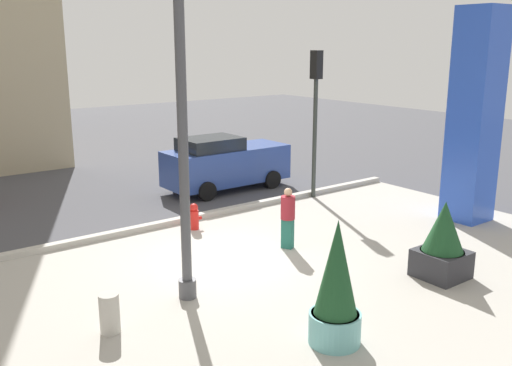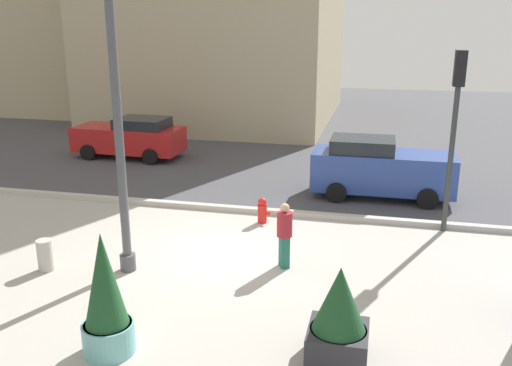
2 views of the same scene
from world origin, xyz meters
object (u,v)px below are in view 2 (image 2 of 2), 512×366
object	(u,v)px
pedestrian_by_curb	(284,232)
car_curb_west	(380,168)
concrete_bollard	(45,255)
fire_hydrant	(262,211)
potted_plant_near_left	(339,318)
lamp_post	(118,119)
potted_plant_curbside	(106,300)
traffic_light_far_side	(455,114)
car_passing_lane	(130,137)

from	to	relation	value
pedestrian_by_curb	car_curb_west	bearing A→B (deg)	70.75
concrete_bollard	car_curb_west	bearing A→B (deg)	44.69
fire_hydrant	potted_plant_near_left	bearing A→B (deg)	-66.64
lamp_post	potted_plant_curbside	size ratio (longest dim) A/B	3.25
potted_plant_near_left	traffic_light_far_side	distance (m)	7.47
lamp_post	potted_plant_near_left	world-z (taller)	lamp_post
lamp_post	traffic_light_far_side	size ratio (longest dim) A/B	1.50
potted_plant_near_left	car_passing_lane	distance (m)	15.73
car_passing_lane	car_curb_west	bearing A→B (deg)	-17.03
potted_plant_curbside	pedestrian_by_curb	xyz separation A→B (m)	(2.36, 4.08, -0.15)
concrete_bollard	traffic_light_far_side	bearing A→B (deg)	26.88
car_passing_lane	pedestrian_by_curb	bearing A→B (deg)	-48.04
potted_plant_curbside	potted_plant_near_left	world-z (taller)	potted_plant_curbside
potted_plant_curbside	concrete_bollard	world-z (taller)	potted_plant_curbside
concrete_bollard	car_curb_west	world-z (taller)	car_curb_west
lamp_post	pedestrian_by_curb	bearing A→B (deg)	15.79
car_passing_lane	car_curb_west	world-z (taller)	car_curb_west
potted_plant_near_left	concrete_bollard	distance (m)	7.18
lamp_post	pedestrian_by_curb	distance (m)	4.51
potted_plant_near_left	fire_hydrant	size ratio (longest dim) A/B	2.33
car_passing_lane	car_curb_west	size ratio (longest dim) A/B	1.02
fire_hydrant	pedestrian_by_curb	distance (m)	2.97
fire_hydrant	car_curb_west	world-z (taller)	car_curb_west
car_passing_lane	pedestrian_by_curb	distance (m)	12.09
potted_plant_curbside	pedestrian_by_curb	bearing A→B (deg)	59.89
fire_hydrant	concrete_bollard	bearing A→B (deg)	-135.62
concrete_bollard	pedestrian_by_curb	distance (m)	5.53
potted_plant_curbside	car_passing_lane	distance (m)	14.27
pedestrian_by_curb	lamp_post	bearing A→B (deg)	-164.21
traffic_light_far_side	car_curb_west	xyz separation A→B (m)	(-1.80, 2.65, -2.28)
potted_plant_curbside	car_curb_west	xyz separation A→B (m)	(4.42, 9.96, -0.06)
car_curb_west	traffic_light_far_side	bearing A→B (deg)	-55.88
potted_plant_curbside	car_curb_west	distance (m)	10.90
potted_plant_near_left	car_passing_lane	world-z (taller)	potted_plant_near_left
lamp_post	car_passing_lane	bearing A→B (deg)	114.75
potted_plant_near_left	fire_hydrant	bearing A→B (deg)	113.36
car_curb_west	potted_plant_near_left	bearing A→B (deg)	-93.15
fire_hydrant	car_passing_lane	size ratio (longest dim) A/B	0.17
car_passing_lane	lamp_post	bearing A→B (deg)	-65.25
pedestrian_by_curb	fire_hydrant	bearing A→B (deg)	112.38
potted_plant_near_left	lamp_post	bearing A→B (deg)	153.93
lamp_post	car_passing_lane	xyz separation A→B (m)	(-4.60, 9.98, -2.71)
potted_plant_curbside	car_passing_lane	bearing A→B (deg)	113.63
pedestrian_by_curb	potted_plant_near_left	bearing A→B (deg)	-65.88
potted_plant_near_left	car_passing_lane	size ratio (longest dim) A/B	0.38
traffic_light_far_side	car_passing_lane	distance (m)	13.46
potted_plant_near_left	traffic_light_far_side	xyz separation A→B (m)	(2.31, 6.68, 2.42)
lamp_post	car_passing_lane	world-z (taller)	lamp_post
traffic_light_far_side	fire_hydrant	bearing A→B (deg)	-173.91
lamp_post	car_curb_west	bearing A→B (deg)	51.13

